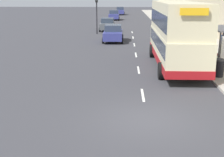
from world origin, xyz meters
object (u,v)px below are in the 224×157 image
object	(u,v)px
car_3	(113,33)
pedestrian_at_shelter	(222,44)
car_0	(114,15)
car_2	(120,11)
litter_bin	(219,68)
double_decker_bus_near	(176,33)
car_1	(107,25)
traffic_light_far_kerb	(97,7)

from	to	relation	value
car_3	pedestrian_at_shelter	distance (m)	11.88
car_0	car_3	xyz separation A→B (m)	(0.92, -27.76, -0.05)
car_2	litter_bin	bearing A→B (deg)	96.62
double_decker_bus_near	car_0	distance (m)	39.73
double_decker_bus_near	car_1	xyz separation A→B (m)	(-5.76, 21.33, -1.45)
car_1	car_3	world-z (taller)	car_3
pedestrian_at_shelter	litter_bin	world-z (taller)	pedestrian_at_shelter
car_3	litter_bin	world-z (taller)	car_3
car_2	traffic_light_far_kerb	distance (m)	36.79
car_0	car_1	distance (m)	17.98
car_1	pedestrian_at_shelter	size ratio (longest dim) A/B	2.09
traffic_light_far_kerb	double_decker_bus_near	bearing A→B (deg)	-69.04
car_0	car_2	xyz separation A→B (m)	(0.94, 15.28, -0.00)
car_1	traffic_light_far_kerb	world-z (taller)	traffic_light_far_kerb
pedestrian_at_shelter	traffic_light_far_kerb	xyz separation A→B (m)	(-10.98, 14.45, 2.16)
double_decker_bus_near	car_2	bearing A→B (deg)	94.82
car_3	car_2	bearing A→B (deg)	-90.02
car_3	traffic_light_far_kerb	xyz separation A→B (m)	(-2.25, 6.39, 2.38)
double_decker_bus_near	car_0	size ratio (longest dim) A/B	2.57
car_0	car_1	world-z (taller)	car_0
car_1	traffic_light_far_kerb	distance (m)	4.29
car_0	pedestrian_at_shelter	world-z (taller)	pedestrian_at_shelter
car_0	litter_bin	xyz separation A→B (m)	(7.62, -42.28, -0.23)
car_3	pedestrian_at_shelter	size ratio (longest dim) A/B	2.31
car_0	car_2	world-z (taller)	car_0
litter_bin	car_3	bearing A→B (deg)	114.75
double_decker_bus_near	pedestrian_at_shelter	distance (m)	5.52
pedestrian_at_shelter	traffic_light_far_kerb	bearing A→B (deg)	127.22
car_1	car_0	bearing A→B (deg)	-90.71
car_0	litter_bin	size ratio (longest dim) A/B	3.75
car_0	litter_bin	world-z (taller)	car_0
car_3	traffic_light_far_kerb	world-z (taller)	traffic_light_far_kerb
car_3	traffic_light_far_kerb	size ratio (longest dim) A/B	0.88
double_decker_bus_near	pedestrian_at_shelter	world-z (taller)	double_decker_bus_near
car_0	car_3	distance (m)	27.77
litter_bin	car_2	bearing A→B (deg)	96.62
car_1	car_3	xyz separation A→B (m)	(1.14, -9.78, 0.02)
double_decker_bus_near	traffic_light_far_kerb	world-z (taller)	traffic_light_far_kerb
car_1	car_2	distance (m)	33.28
car_1	pedestrian_at_shelter	bearing A→B (deg)	118.95
pedestrian_at_shelter	double_decker_bus_near	bearing A→B (deg)	-139.56
car_1	car_3	distance (m)	9.84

